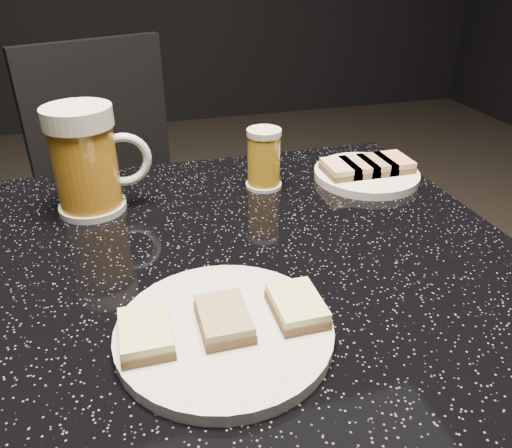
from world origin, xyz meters
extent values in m
cylinder|color=silver|center=(-0.07, -0.13, 0.76)|extent=(0.22, 0.22, 0.01)
cylinder|color=white|center=(0.25, 0.19, 0.76)|extent=(0.18, 0.18, 0.01)
cube|color=black|center=(0.00, 0.00, 0.73)|extent=(0.70, 0.70, 0.03)
cylinder|color=silver|center=(-0.20, 0.20, 0.76)|extent=(0.10, 0.10, 0.01)
cylinder|color=orange|center=(-0.20, 0.20, 0.82)|extent=(0.09, 0.09, 0.12)
cylinder|color=silver|center=(-0.20, 0.20, 0.89)|extent=(0.10, 0.10, 0.03)
torus|color=white|center=(-0.15, 0.20, 0.82)|extent=(0.08, 0.01, 0.08)
cylinder|color=white|center=(0.07, 0.21, 0.75)|extent=(0.06, 0.06, 0.01)
cylinder|color=gold|center=(0.07, 0.21, 0.80)|extent=(0.05, 0.05, 0.08)
cylinder|color=silver|center=(0.07, 0.21, 0.84)|extent=(0.06, 0.06, 0.01)
cube|color=black|center=(-0.13, 0.79, 0.45)|extent=(0.54, 0.54, 0.04)
cylinder|color=black|center=(-0.23, 0.56, 0.21)|extent=(0.03, 0.03, 0.43)
cylinder|color=black|center=(0.10, 0.69, 0.21)|extent=(0.03, 0.03, 0.43)
cylinder|color=black|center=(-0.36, 0.89, 0.21)|extent=(0.03, 0.03, 0.43)
cylinder|color=black|center=(-0.03, 1.02, 0.21)|extent=(0.03, 0.03, 0.43)
cube|color=black|center=(-0.20, 0.97, 0.67)|extent=(0.40, 0.18, 0.42)
cube|color=#4C3521|center=(-0.15, -0.13, 0.77)|extent=(0.05, 0.07, 0.01)
cube|color=#D1D184|center=(-0.15, -0.13, 0.78)|extent=(0.05, 0.07, 0.01)
cube|color=#4C3521|center=(-0.07, -0.13, 0.77)|extent=(0.05, 0.07, 0.01)
cube|color=#8C7251|center=(-0.07, -0.13, 0.78)|extent=(0.05, 0.07, 0.01)
cube|color=#4C3521|center=(0.01, -0.13, 0.77)|extent=(0.05, 0.07, 0.01)
cube|color=#D1D184|center=(0.01, -0.13, 0.78)|extent=(0.05, 0.07, 0.01)
cube|color=#4C3521|center=(0.20, 0.19, 0.77)|extent=(0.05, 0.07, 0.01)
cube|color=beige|center=(0.20, 0.19, 0.78)|extent=(0.05, 0.07, 0.01)
cube|color=#4C3521|center=(0.23, 0.19, 0.77)|extent=(0.05, 0.07, 0.01)
cube|color=tan|center=(0.23, 0.19, 0.78)|extent=(0.05, 0.07, 0.01)
cube|color=#4C3521|center=(0.27, 0.19, 0.77)|extent=(0.05, 0.07, 0.01)
cube|color=#8C7251|center=(0.27, 0.19, 0.78)|extent=(0.05, 0.07, 0.01)
cube|color=#4C3521|center=(0.30, 0.19, 0.77)|extent=(0.05, 0.07, 0.01)
cube|color=tan|center=(0.30, 0.19, 0.78)|extent=(0.05, 0.07, 0.01)
camera|label=1|loc=(-0.15, -0.51, 1.10)|focal=35.00mm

